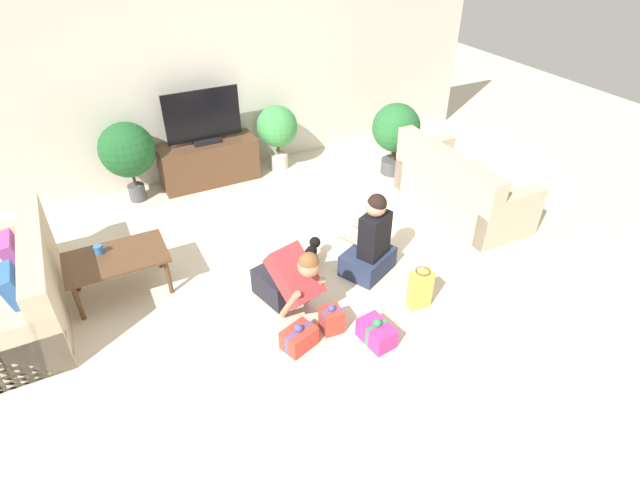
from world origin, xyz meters
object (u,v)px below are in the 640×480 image
person_sitting (371,244)px  mug (99,250)px  sofa_left (16,294)px  person_kneeling (289,279)px  gift_bag_a (420,289)px  tv_console (209,162)px  potted_plant_corner_right (396,131)px  sofa_right (460,188)px  dog (311,252)px  potted_plant_back_left (127,151)px  gift_box_b (299,338)px  coffee_table (116,260)px  potted_plant_back_right (277,129)px  gift_box_c (376,333)px  tv (203,120)px  gift_box_a (331,320)px

person_sitting → mug: person_sitting is taller
person_sitting → sofa_left: bearing=-40.4°
person_kneeling → gift_bag_a: bearing=-40.2°
tv_console → potted_plant_corner_right: potted_plant_corner_right is taller
sofa_left → person_kneeling: bearing=66.3°
sofa_right → dog: 2.14m
potted_plant_back_left → mug: size_ratio=8.64×
gift_box_b → gift_bag_a: 1.25m
coffee_table → potted_plant_back_right: (2.45, 1.80, 0.21)m
sofa_right → dog: (-2.13, -0.20, -0.12)m
sofa_right → potted_plant_back_left: size_ratio=1.67×
gift_box_b → gift_bag_a: (1.25, -0.05, 0.11)m
sofa_right → dog: bearing=95.3°
potted_plant_back_right → gift_box_c: 3.60m
sofa_left → potted_plant_corner_right: 4.82m
sofa_right → potted_plant_back_right: potted_plant_back_right is taller
tv → gift_bag_a: bearing=-73.0°
tv_console → gift_bag_a: (1.03, -3.36, -0.08)m
sofa_right → dog: sofa_right is taller
mug → person_sitting: bearing=-21.3°
gift_bag_a → gift_box_c: bearing=-161.1°
tv_console → gift_box_c: bearing=-83.3°
coffee_table → dog: coffee_table is taller
potted_plant_corner_right → tv: bearing=158.9°
potted_plant_back_right → gift_box_b: 3.51m
potted_plant_back_right → person_sitting: 2.66m
sofa_right → person_sitting: (-1.63, -0.56, 0.05)m
potted_plant_back_right → gift_box_b: bearing=-110.4°
tv → gift_bag_a: size_ratio=2.29×
sofa_left → tv_console: (2.35, 1.82, -0.01)m
tv_console → gift_bag_a: size_ratio=3.00×
sofa_left → gift_box_b: size_ratio=5.09×
dog → potted_plant_back_left: bearing=-14.9°
sofa_left → gift_box_c: 3.28m
sofa_right → potted_plant_corner_right: potted_plant_corner_right is taller
person_kneeling → dog: 0.70m
coffee_table → sofa_left: bearing=178.5°
tv → coffee_table: bearing=-128.4°
sofa_right → tv: bearing=49.8°
potted_plant_back_left → person_kneeling: (0.91, -2.77, -0.33)m
gift_box_a → mug: size_ratio=2.45×
tv → potted_plant_back_left: tv is taller
gift_box_b → gift_box_c: 0.69m
potted_plant_back_right → tv: bearing=177.1°
gift_box_a → gift_box_b: size_ratio=0.87×
tv_console → tv: (-0.00, 0.00, 0.60)m
sofa_left → person_sitting: bearing=74.9°
coffee_table → tv: bearing=51.6°
coffee_table → potted_plant_corner_right: size_ratio=0.95×
person_kneeling → gift_box_a: (0.21, -0.44, -0.23)m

